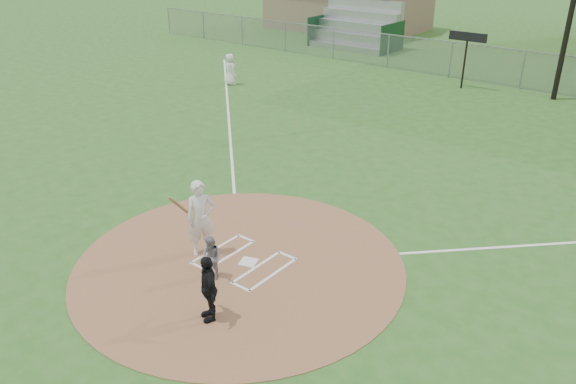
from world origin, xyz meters
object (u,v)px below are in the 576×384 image
Objects in this scene: umpire at (208,288)px; ondeck_player at (230,69)px; home_plate at (248,262)px; catcher at (212,258)px; batter_at_plate at (201,218)px.

ondeck_player is at bearing 162.74° from umpire.
home_plate is 0.27× the size of umpire.
ondeck_player reaches higher than catcher.
umpire is (1.08, -1.14, 0.23)m from catcher.
umpire is at bearing -40.81° from batter_at_plate.
catcher is 1.59m from umpire.
umpire reaches higher than catcher.
catcher is 0.54× the size of batter_at_plate.
batter_at_plate is at bearing 146.81° from ondeck_player.
batter_at_plate is at bearing -163.76° from home_plate.
batter_at_plate is at bearing 145.58° from catcher.
catcher is at bearing 163.72° from umpire.
ondeck_player is at bearing 131.18° from batter_at_plate.
batter_at_plate is at bearing 169.67° from umpire.
catcher is 18.85m from ondeck_player.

